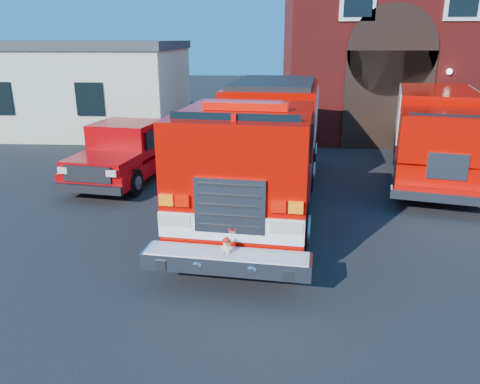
# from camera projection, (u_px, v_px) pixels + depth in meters

# --- Properties ---
(ground) EXTENTS (100.00, 100.00, 0.00)m
(ground) POSITION_uv_depth(u_px,v_px,m) (243.00, 227.00, 11.63)
(ground) COLOR black
(ground) RESTS_ON ground
(parking_stripe_mid) EXTENTS (0.12, 3.00, 0.01)m
(parking_stripe_mid) POSITION_uv_depth(u_px,v_px,m) (450.00, 184.00, 15.06)
(parking_stripe_mid) COLOR yellow
(parking_stripe_mid) RESTS_ON ground
(parking_stripe_far) EXTENTS (0.12, 3.00, 0.01)m
(parking_stripe_far) POSITION_uv_depth(u_px,v_px,m) (421.00, 160.00, 17.91)
(parking_stripe_far) COLOR yellow
(parking_stripe_far) RESTS_ON ground
(fire_station) EXTENTS (15.20, 10.20, 8.45)m
(fire_station) POSITION_uv_depth(u_px,v_px,m) (439.00, 43.00, 23.07)
(fire_station) COLOR maroon
(fire_station) RESTS_ON ground
(side_building) EXTENTS (10.20, 8.20, 4.35)m
(side_building) POSITION_uv_depth(u_px,v_px,m) (80.00, 85.00, 23.75)
(side_building) COLOR beige
(side_building) RESTS_ON ground
(fire_engine) EXTENTS (4.07, 10.69, 3.21)m
(fire_engine) POSITION_uv_depth(u_px,v_px,m) (264.00, 144.00, 13.00)
(fire_engine) COLOR black
(fire_engine) RESTS_ON ground
(pickup_truck) EXTENTS (2.99, 6.06, 1.90)m
(pickup_truck) POSITION_uv_depth(u_px,v_px,m) (131.00, 151.00, 15.54)
(pickup_truck) COLOR black
(pickup_truck) RESTS_ON ground
(secondary_truck) EXTENTS (4.61, 8.82, 2.74)m
(secondary_truck) POSITION_uv_depth(u_px,v_px,m) (436.00, 131.00, 15.75)
(secondary_truck) COLOR black
(secondary_truck) RESTS_ON ground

